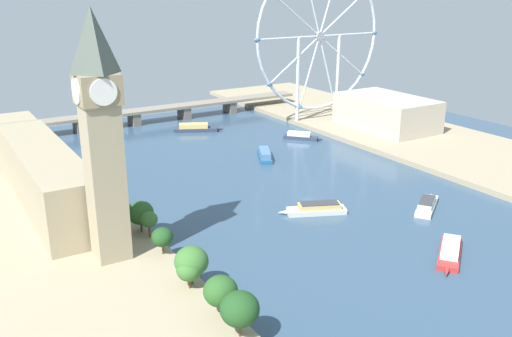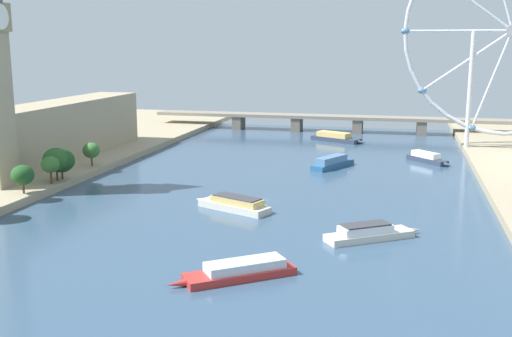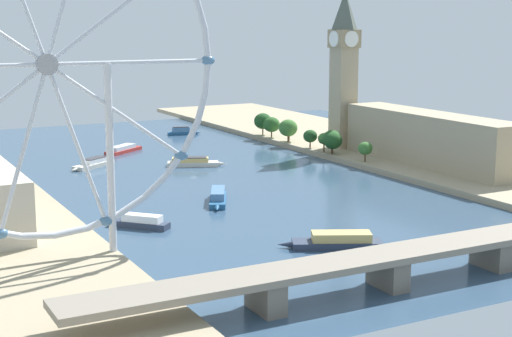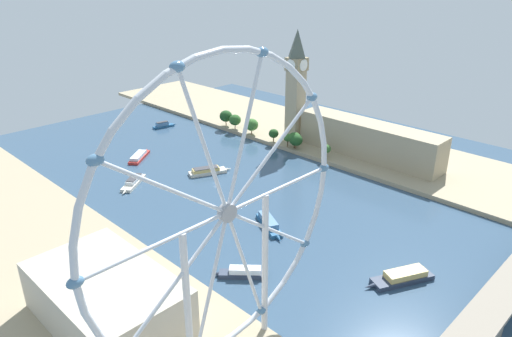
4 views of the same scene
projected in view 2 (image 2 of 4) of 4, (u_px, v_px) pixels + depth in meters
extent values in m
plane|color=#334C66|center=(264.00, 200.00, 223.61)|extent=(419.11, 419.11, 0.00)
cylinder|color=white|center=(0.00, 17.00, 217.70)|extent=(0.50, 8.99, 8.99)
cube|color=tan|center=(66.00, 129.00, 293.16)|extent=(22.00, 114.28, 26.34)
cylinder|color=#513823|center=(24.00, 189.00, 219.75)|extent=(0.80, 0.80, 3.59)
ellipsoid|color=#1E471E|center=(23.00, 175.00, 218.76)|extent=(8.10, 8.10, 7.29)
cylinder|color=#513823|center=(51.00, 178.00, 234.90)|extent=(0.80, 0.80, 4.79)
ellipsoid|color=#386B2D|center=(50.00, 165.00, 233.87)|extent=(7.03, 7.03, 6.33)
cylinder|color=#513823|center=(57.00, 175.00, 241.03)|extent=(0.80, 0.80, 4.19)
ellipsoid|color=#285623|center=(56.00, 160.00, 239.79)|extent=(10.41, 10.41, 9.37)
cylinder|color=#513823|center=(62.00, 175.00, 243.04)|extent=(0.80, 0.80, 3.42)
ellipsoid|color=#1E471E|center=(61.00, 161.00, 241.88)|extent=(10.43, 10.43, 9.39)
cylinder|color=#513823|center=(92.00, 162.00, 269.72)|extent=(0.80, 0.80, 4.06)
ellipsoid|color=#386B2D|center=(91.00, 150.00, 268.72)|extent=(7.51, 7.51, 6.76)
torus|color=silver|center=(512.00, 31.00, 305.37)|extent=(106.22, 2.15, 106.22)
cylinder|color=#99999E|center=(512.00, 31.00, 305.37)|extent=(6.24, 3.00, 6.24)
cylinder|color=silver|center=(470.00, 0.00, 307.18)|extent=(42.85, 1.29, 31.63)
cylinder|color=silver|center=(458.00, 31.00, 311.35)|extent=(52.03, 1.29, 1.29)
cylinder|color=silver|center=(466.00, 61.00, 313.23)|extent=(42.85, 1.29, 31.63)
cylinder|color=silver|center=(492.00, 80.00, 312.11)|extent=(17.30, 1.29, 49.89)
ellipsoid|color=teal|center=(405.00, 31.00, 317.32)|extent=(4.80, 3.20, 3.20)
ellipsoid|color=teal|center=(422.00, 91.00, 321.09)|extent=(4.80, 3.20, 3.20)
ellipsoid|color=teal|center=(472.00, 128.00, 318.85)|extent=(4.80, 3.20, 3.20)
cylinder|color=silver|center=(470.00, 90.00, 315.44)|extent=(2.40, 2.40, 59.53)
cube|color=gray|center=(327.00, 117.00, 398.01)|extent=(231.11, 14.60, 2.00)
cube|color=#70685B|center=(239.00, 122.00, 412.76)|extent=(6.00, 13.14, 8.59)
cube|color=#70685B|center=(297.00, 124.00, 403.62)|extent=(6.00, 13.14, 8.59)
cube|color=#70685B|center=(358.00, 126.00, 394.48)|extent=(6.00, 13.14, 8.59)
cube|color=#70685B|center=(421.00, 128.00, 385.35)|extent=(6.00, 13.14, 8.59)
cube|color=#B22D28|center=(240.00, 274.00, 148.23)|extent=(26.44, 22.47, 1.93)
cone|color=#B22D28|center=(176.00, 284.00, 142.10)|extent=(5.09, 4.49, 1.93)
cube|color=silver|center=(245.00, 265.00, 148.34)|extent=(19.48, 16.84, 2.25)
cube|color=beige|center=(234.00, 207.00, 209.31)|extent=(27.33, 17.73, 2.34)
cone|color=beige|center=(201.00, 200.00, 218.55)|extent=(5.32, 4.08, 2.34)
cube|color=#DBB766|center=(237.00, 201.00, 208.07)|extent=(19.90, 13.53, 2.21)
cube|color=#38383D|center=(237.00, 197.00, 207.81)|extent=(18.05, 12.48, 0.41)
cube|color=#2D384C|center=(336.00, 139.00, 358.95)|extent=(30.77, 21.23, 2.42)
cone|color=#2D384C|center=(362.00, 142.00, 347.93)|extent=(5.92, 4.58, 2.42)
cube|color=#DBB766|center=(334.00, 135.00, 359.37)|extent=(21.00, 15.42, 2.91)
cube|color=beige|center=(369.00, 236.00, 177.58)|extent=(25.90, 20.87, 2.11)
cone|color=beige|center=(414.00, 230.00, 182.98)|extent=(5.14, 4.45, 2.11)
cube|color=white|center=(366.00, 229.00, 176.69)|extent=(16.23, 13.74, 2.25)
cube|color=#38383D|center=(366.00, 225.00, 176.42)|extent=(14.79, 12.62, 0.47)
cube|color=#235684|center=(333.00, 165.00, 282.29)|extent=(17.81, 26.74, 2.32)
cone|color=#235684|center=(350.00, 160.00, 293.87)|extent=(4.22, 5.32, 2.32)
cube|color=teal|center=(331.00, 160.00, 280.76)|extent=(13.47, 19.48, 3.07)
cube|color=#2D384C|center=(427.00, 160.00, 294.19)|extent=(19.53, 20.53, 2.34)
cone|color=#2D384C|center=(448.00, 165.00, 282.87)|extent=(4.49, 4.60, 2.34)
cube|color=white|center=(426.00, 155.00, 294.67)|extent=(13.60, 14.20, 2.68)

